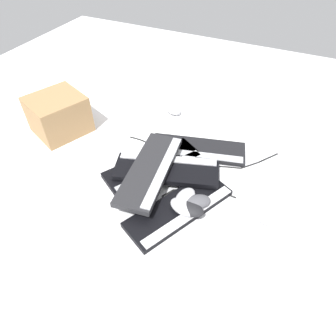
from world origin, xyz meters
name	(u,v)px	position (x,y,z in m)	size (l,w,h in m)	color
ground_plane	(157,175)	(0.00, 0.00, 0.00)	(3.20, 3.20, 0.00)	white
keyboard_0	(154,166)	(0.04, -0.04, 0.01)	(0.36, 0.45, 0.03)	black
keyboard_1	(180,208)	(-0.17, 0.13, 0.01)	(0.33, 0.46, 0.03)	black
keyboard_2	(198,150)	(-0.10, -0.22, 0.01)	(0.46, 0.26, 0.03)	black
keyboard_3	(167,170)	(-0.04, -0.01, 0.04)	(0.46, 0.28, 0.03)	black
keyboard_4	(151,170)	(0.01, 0.04, 0.07)	(0.21, 0.46, 0.03)	#232326
mouse_0	(273,218)	(-0.50, 0.03, 0.02)	(0.11, 0.07, 0.04)	#B7B7BC
mouse_1	(173,109)	(0.14, -0.48, 0.02)	(0.11, 0.07, 0.04)	#B7B7BC
mouse_2	(190,209)	(-0.21, 0.15, 0.05)	(0.11, 0.07, 0.04)	black
mouse_3	(183,207)	(-0.18, 0.15, 0.05)	(0.11, 0.07, 0.04)	#B7B7BC
mouse_4	(185,198)	(-0.17, 0.10, 0.05)	(0.11, 0.07, 0.04)	#B7B7BC
mouse_5	(197,202)	(-0.22, 0.10, 0.05)	(0.11, 0.07, 0.04)	#4C4C51
cable_0	(183,201)	(-0.16, 0.09, 0.00)	(0.28, 0.33, 0.01)	black
cable_1	(201,156)	(-0.13, -0.19, 0.00)	(0.70, 0.25, 0.01)	black
cardboard_box	(59,115)	(0.59, -0.09, 0.09)	(0.23, 0.25, 0.19)	#9E774C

